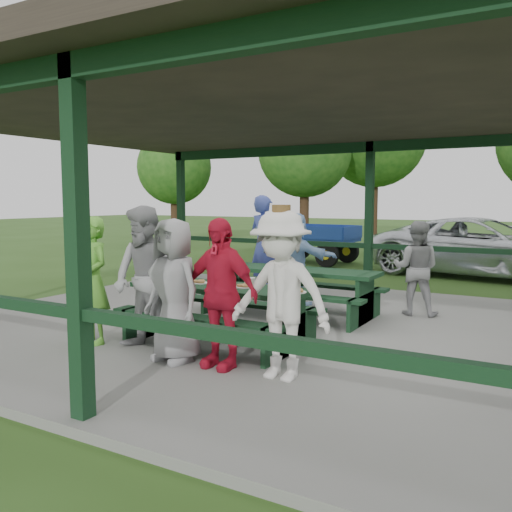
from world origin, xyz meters
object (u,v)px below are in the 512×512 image
Objects in this scene: spectator_grey at (416,268)px; farm_trailer at (313,243)px; contestant_white_fedora at (281,295)px; spectator_lblue at (294,258)px; picnic_table_far at (290,285)px; picnic_table_near at (220,307)px; contestant_grey_left at (145,279)px; spectator_blue at (264,245)px; contestant_red at (220,293)px; contestant_green at (93,280)px; contestant_grey_mid at (174,290)px; pickup_truck at (482,247)px.

spectator_grey is 8.00m from farm_trailer.
contestant_white_fedora is 3.88m from spectator_grey.
spectator_lblue reaches higher than farm_trailer.
spectator_grey reaches higher than picnic_table_far.
farm_trailer is (-2.89, 9.47, 0.06)m from picnic_table_near.
spectator_grey is (1.77, 2.98, 0.29)m from picnic_table_near.
picnic_table_far is 1.60× the size of contestant_grey_left.
contestant_red is at bearing 132.74° from spectator_blue.
picnic_table_near is 1.45× the size of contestant_red.
picnic_table_near is at bearing 53.08° from spectator_grey.
farm_trailer is (-2.58, 6.65, -0.30)m from spectator_lblue.
spectator_grey is (3.18, 3.81, -0.06)m from contestant_green.
contestant_white_fedora reaches higher than contestant_grey_mid.
spectator_grey is (2.34, 3.77, -0.13)m from contestant_grey_left.
picnic_table_near is at bearing 61.71° from contestant_grey_left.
contestant_white_fedora is at bearing 4.86° from contestant_grey_left.
contestant_grey_mid is at bearing -176.06° from contestant_white_fedora.
contestant_green reaches higher than pickup_truck.
farm_trailer is (-3.45, 10.32, -0.30)m from contestant_red.
contestant_grey_left reaches higher than picnic_table_near.
contestant_green reaches higher than farm_trailer.
spectator_grey reaches higher than picnic_table_near.
contestant_red is (0.58, 0.07, 0.01)m from contestant_grey_mid.
spectator_lblue is at bearing 111.82° from picnic_table_far.
contestant_grey_left is at bearing 20.31° from contestant_green.
spectator_lblue is 0.85× the size of spectator_blue.
spectator_blue is (-1.87, 4.36, 0.14)m from contestant_red.
contestant_green is (-1.43, -2.83, 0.34)m from picnic_table_far.
contestant_red is at bearing -67.01° from farm_trailer.
contestant_grey_mid is 0.91× the size of contestant_white_fedora.
farm_trailer is at bearing 117.33° from contestant_grey_mid.
picnic_table_far is at bearing 172.78° from pickup_truck.
contestant_red is 4.74m from spectator_blue.
spectator_lblue reaches higher than contestant_green.
spectator_blue reaches higher than picnic_table_near.
spectator_blue is at bearing 122.60° from contestant_white_fedora.
picnic_table_far is at bearing -64.21° from farm_trailer.
contestant_green is 0.85m from contestant_grey_left.
contestant_grey_mid is 0.99× the size of contestant_red.
picnic_table_far is 3.18m from contestant_green.
contestant_red is 0.86× the size of spectator_blue.
contestant_green is at bearing -149.58° from picnic_table_near.
picnic_table_near is at bearing 127.63° from contestant_red.
contestant_white_fedora is 1.09× the size of spectator_lblue.
pickup_truck reaches higher than picnic_table_near.
contestant_red is at bearing 66.29° from spectator_grey.
contestant_red is 0.92× the size of contestant_white_fedora.
spectator_grey is (1.21, 3.83, -0.07)m from contestant_red.
spectator_lblue is 1.09× the size of spectator_grey.
spectator_lblue is at bearing 90.86° from contestant_green.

